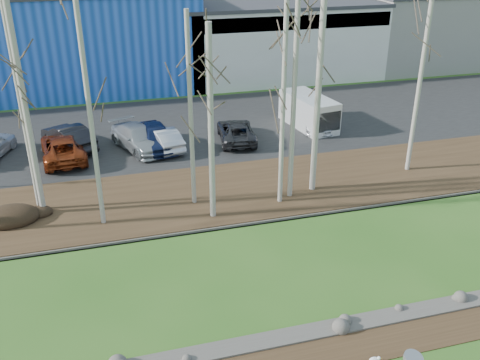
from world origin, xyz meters
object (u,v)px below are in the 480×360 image
object	(u,v)px
seagull	(374,360)
car_2	(63,147)
van_white	(310,112)
car_3	(139,138)
car_6	(236,131)
car_4	(156,137)
car_1	(69,137)
car_5	(164,138)
car_7	(317,118)

from	to	relation	value
seagull	car_2	xyz separation A→B (m)	(-10.04, 20.24, 0.71)
seagull	van_white	distance (m)	22.47
car_3	car_6	bearing A→B (deg)	-23.66
van_white	seagull	bearing A→B (deg)	-115.64
car_4	car_6	bearing A→B (deg)	-8.61
seagull	car_4	distance (m)	20.86
seagull	car_4	xyz separation A→B (m)	(-4.38, 20.38, 0.77)
car_1	car_4	size ratio (longest dim) A/B	1.02
car_4	van_white	distance (m)	10.97
car_4	seagull	bearing A→B (deg)	-85.65
car_3	car_5	distance (m)	1.57
car_1	car_3	bearing A→B (deg)	136.62
car_2	car_5	world-z (taller)	car_2
seagull	car_6	world-z (taller)	car_6
seagull	car_6	distance (m)	20.34
car_2	car_5	size ratio (longest dim) A/B	1.28
car_5	car_7	bearing A→B (deg)	174.06
van_white	car_3	bearing A→B (deg)	175.62
car_1	car_3	size ratio (longest dim) A/B	0.93
seagull	car_3	xyz separation A→B (m)	(-5.46, 20.57, 0.71)
car_2	car_3	distance (m)	4.59
car_7	car_6	bearing A→B (deg)	-152.53
car_4	car_7	size ratio (longest dim) A/B	1.02
car_4	van_white	xyz separation A→B (m)	(10.91, 1.09, 0.29)
car_1	car_6	bearing A→B (deg)	144.94
car_6	van_white	distance (m)	5.81
seagull	car_1	distance (m)	23.91
car_7	van_white	world-z (taller)	van_white
car_3	car_4	size ratio (longest dim) A/B	1.10
car_1	car_2	world-z (taller)	car_1
car_6	van_white	xyz separation A→B (m)	(5.68, 1.17, 0.43)
car_2	van_white	distance (m)	16.62
car_4	car_6	distance (m)	5.24
car_1	car_7	bearing A→B (deg)	151.51
car_1	car_2	bearing A→B (deg)	52.15
car_7	van_white	size ratio (longest dim) A/B	0.87
car_3	car_4	bearing A→B (deg)	-30.95
car_3	car_5	size ratio (longest dim) A/B	1.24
car_3	car_2	bearing A→B (deg)	162.82
car_2	car_3	world-z (taller)	car_3
car_5	car_3	bearing A→B (deg)	-24.23
car_7	car_2	bearing A→B (deg)	-158.40
car_7	seagull	bearing A→B (deg)	-90.40
car_6	car_3	bearing A→B (deg)	5.34
car_6	car_7	size ratio (longest dim) A/B	1.04
van_white	car_7	bearing A→B (deg)	-21.91
car_1	car_4	world-z (taller)	car_4
van_white	car_2	bearing A→B (deg)	175.56
car_3	van_white	world-z (taller)	van_white
car_7	van_white	bearing A→B (deg)	-175.35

